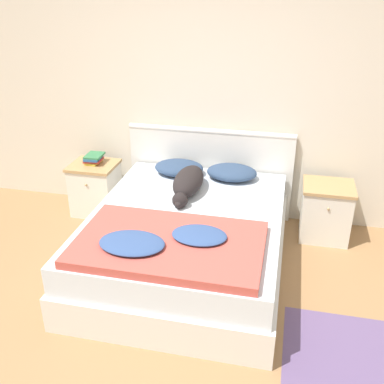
{
  "coord_description": "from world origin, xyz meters",
  "views": [
    {
      "loc": [
        0.78,
        -2.17,
        2.31
      ],
      "look_at": [
        0.02,
        1.22,
        0.63
      ],
      "focal_mm": 42.0,
      "sensor_mm": 36.0,
      "label": 1
    }
  ],
  "objects_px": {
    "pillow_right": "(232,172)",
    "nightstand_right": "(326,211)",
    "book_stack": "(94,159)",
    "nightstand_left": "(96,188)",
    "bed": "(187,241)",
    "dog": "(188,182)",
    "pillow_left": "(179,168)"
  },
  "relations": [
    {
      "from": "nightstand_right",
      "to": "bed",
      "type": "bearing_deg",
      "value": -146.35
    },
    {
      "from": "nightstand_right",
      "to": "dog",
      "type": "bearing_deg",
      "value": -162.79
    },
    {
      "from": "dog",
      "to": "nightstand_right",
      "type": "bearing_deg",
      "value": 17.21
    },
    {
      "from": "pillow_left",
      "to": "dog",
      "type": "xyz_separation_m",
      "value": [
        0.18,
        -0.39,
        0.03
      ]
    },
    {
      "from": "pillow_left",
      "to": "nightstand_right",
      "type": "bearing_deg",
      "value": 0.09
    },
    {
      "from": "bed",
      "to": "pillow_left",
      "type": "distance_m",
      "value": 0.89
    },
    {
      "from": "dog",
      "to": "book_stack",
      "type": "distance_m",
      "value": 1.18
    },
    {
      "from": "pillow_right",
      "to": "book_stack",
      "type": "height_order",
      "value": "pillow_right"
    },
    {
      "from": "dog",
      "to": "book_stack",
      "type": "relative_size",
      "value": 3.57
    },
    {
      "from": "pillow_right",
      "to": "pillow_left",
      "type": "bearing_deg",
      "value": 180.0
    },
    {
      "from": "bed",
      "to": "pillow_left",
      "type": "height_order",
      "value": "pillow_left"
    },
    {
      "from": "nightstand_left",
      "to": "pillow_right",
      "type": "distance_m",
      "value": 1.48
    },
    {
      "from": "bed",
      "to": "pillow_right",
      "type": "bearing_deg",
      "value": 71.43
    },
    {
      "from": "nightstand_right",
      "to": "book_stack",
      "type": "distance_m",
      "value": 2.39
    },
    {
      "from": "nightstand_left",
      "to": "book_stack",
      "type": "height_order",
      "value": "book_stack"
    },
    {
      "from": "book_stack",
      "to": "pillow_left",
      "type": "bearing_deg",
      "value": -1.86
    },
    {
      "from": "nightstand_right",
      "to": "book_stack",
      "type": "height_order",
      "value": "book_stack"
    },
    {
      "from": "nightstand_right",
      "to": "pillow_right",
      "type": "xyz_separation_m",
      "value": [
        -0.92,
        -0.0,
        0.32
      ]
    },
    {
      "from": "bed",
      "to": "book_stack",
      "type": "xyz_separation_m",
      "value": [
        -1.18,
        0.81,
        0.34
      ]
    },
    {
      "from": "pillow_right",
      "to": "book_stack",
      "type": "bearing_deg",
      "value": 178.82
    },
    {
      "from": "nightstand_left",
      "to": "pillow_left",
      "type": "xyz_separation_m",
      "value": [
        0.92,
        -0.0,
        0.32
      ]
    },
    {
      "from": "bed",
      "to": "nightstand_left",
      "type": "relative_size",
      "value": 3.69
    },
    {
      "from": "pillow_right",
      "to": "nightstand_right",
      "type": "bearing_deg",
      "value": 0.15
    },
    {
      "from": "nightstand_right",
      "to": "pillow_right",
      "type": "bearing_deg",
      "value": -179.85
    },
    {
      "from": "bed",
      "to": "dog",
      "type": "distance_m",
      "value": 0.55
    },
    {
      "from": "bed",
      "to": "pillow_left",
      "type": "relative_size",
      "value": 4.18
    },
    {
      "from": "bed",
      "to": "nightstand_left",
      "type": "height_order",
      "value": "nightstand_left"
    },
    {
      "from": "bed",
      "to": "nightstand_left",
      "type": "bearing_deg",
      "value": 146.35
    },
    {
      "from": "pillow_right",
      "to": "book_stack",
      "type": "distance_m",
      "value": 1.45
    },
    {
      "from": "bed",
      "to": "nightstand_right",
      "type": "distance_m",
      "value": 1.42
    },
    {
      "from": "nightstand_left",
      "to": "dog",
      "type": "relative_size",
      "value": 0.7
    },
    {
      "from": "pillow_right",
      "to": "dog",
      "type": "height_order",
      "value": "dog"
    }
  ]
}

